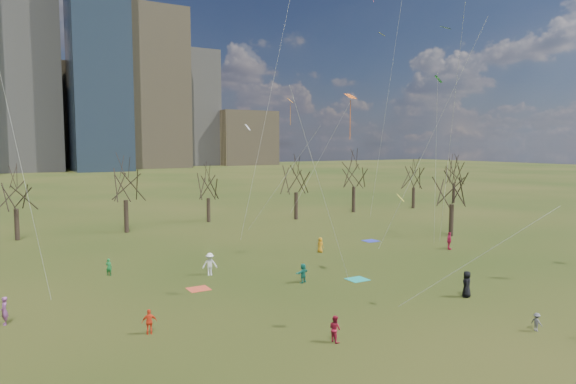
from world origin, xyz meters
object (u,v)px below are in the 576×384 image
blanket_navy (371,241)px  person_2 (335,329)px  blanket_crimson (199,289)px  person_4 (149,322)px  blanket_teal (357,279)px

blanket_navy → person_2: size_ratio=1.06×
blanket_crimson → person_4: (-5.70, -7.39, 0.72)m
blanket_teal → person_4: bearing=-168.7°
blanket_navy → person_4: size_ratio=1.08×
blanket_teal → person_2: size_ratio=1.06×
blanket_teal → blanket_crimson: 12.72m
blanket_teal → blanket_crimson: size_ratio=1.00×
blanket_teal → person_2: 13.51m
blanket_crimson → person_2: 14.03m
blanket_navy → person_2: (-20.79, -22.37, 0.74)m
blanket_teal → person_4: (-17.82, -3.55, 0.72)m
person_2 → blanket_teal: bearing=-47.3°
blanket_navy → blanket_crimson: size_ratio=1.00×
blanket_navy → blanket_crimson: 25.25m
blanket_crimson → person_2: person_2 is taller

